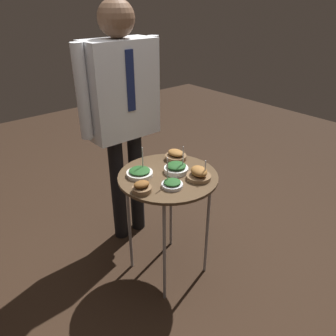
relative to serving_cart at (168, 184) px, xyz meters
The scene contains 9 objects.
ground_plane 0.70m from the serving_cart, ahead, with size 8.00×8.00×0.00m, color black.
serving_cart is the anchor object (origin of this frame).
bowl_spinach_mid_right 0.16m from the serving_cart, 120.52° to the right, with size 0.12×0.12×0.18m.
bowl_spinach_front_center 0.19m from the serving_cart, 140.81° to the left, with size 0.16×0.16×0.17m.
bowl_spinach_front_left 0.11m from the serving_cart, ahead, with size 0.15×0.15×0.18m.
bowl_roast_near_rim 0.22m from the serving_cart, 54.51° to the right, with size 0.15×0.15×0.14m.
bowl_roast_mid_left 0.26m from the serving_cart, 167.57° to the right, with size 0.11×0.11×0.07m.
bowl_roast_back_left 0.25m from the serving_cart, 36.31° to the left, with size 0.14×0.14×0.07m.
waiter_figure 0.67m from the serving_cart, 85.96° to the left, with size 0.64×0.24×1.75m.
Camera 1 is at (-1.14, -1.35, 1.75)m, focal length 35.00 mm.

